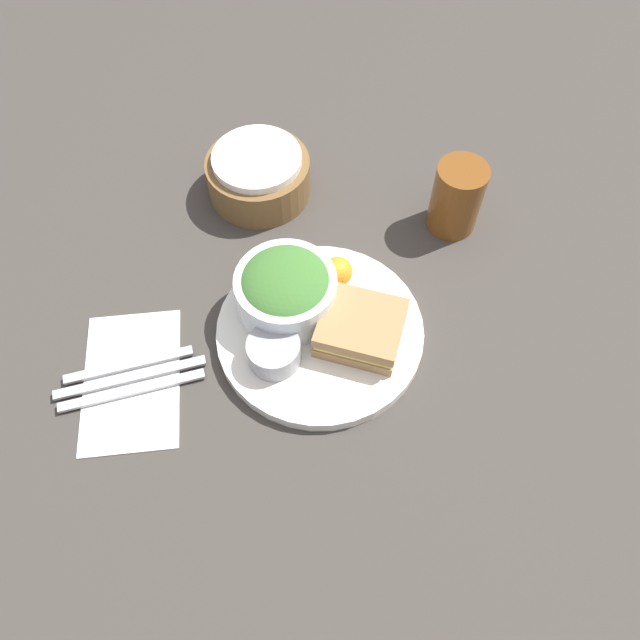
% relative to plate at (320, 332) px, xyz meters
% --- Properties ---
extents(ground_plane, '(4.00, 4.00, 0.00)m').
position_rel_plate_xyz_m(ground_plane, '(0.00, 0.00, -0.01)').
color(ground_plane, '#3D3833').
extents(plate, '(0.26, 0.26, 0.02)m').
position_rel_plate_xyz_m(plate, '(0.00, 0.00, 0.00)').
color(plate, white).
rests_on(plate, ground_plane).
extents(sandwich, '(0.13, 0.12, 0.04)m').
position_rel_plate_xyz_m(sandwich, '(0.05, -0.02, 0.03)').
color(sandwich, '#A37A4C').
rests_on(sandwich, plate).
extents(salad_bowl, '(0.13, 0.13, 0.07)m').
position_rel_plate_xyz_m(salad_bowl, '(-0.04, 0.04, 0.05)').
color(salad_bowl, white).
rests_on(salad_bowl, plate).
extents(dressing_cup, '(0.07, 0.07, 0.04)m').
position_rel_plate_xyz_m(dressing_cup, '(-0.06, -0.04, 0.03)').
color(dressing_cup, '#99999E').
rests_on(dressing_cup, plate).
extents(orange_wedge, '(0.04, 0.04, 0.04)m').
position_rel_plate_xyz_m(orange_wedge, '(0.03, 0.07, 0.03)').
color(orange_wedge, orange).
rests_on(orange_wedge, plate).
extents(drink_glass, '(0.07, 0.07, 0.11)m').
position_rel_plate_xyz_m(drink_glass, '(0.21, 0.17, 0.04)').
color(drink_glass, brown).
rests_on(drink_glass, ground_plane).
extents(bread_basket, '(0.15, 0.15, 0.07)m').
position_rel_plate_xyz_m(bread_basket, '(-0.06, 0.26, 0.03)').
color(bread_basket, brown).
rests_on(bread_basket, ground_plane).
extents(napkin, '(0.12, 0.19, 0.00)m').
position_rel_plate_xyz_m(napkin, '(-0.24, -0.04, -0.01)').
color(napkin, white).
rests_on(napkin, ground_plane).
extents(fork, '(0.18, 0.04, 0.01)m').
position_rel_plate_xyz_m(fork, '(-0.24, -0.06, -0.00)').
color(fork, '#B2B2B7').
rests_on(fork, napkin).
extents(knife, '(0.19, 0.04, 0.01)m').
position_rel_plate_xyz_m(knife, '(-0.24, -0.04, -0.00)').
color(knife, '#B2B2B7').
rests_on(knife, napkin).
extents(spoon, '(0.16, 0.04, 0.01)m').
position_rel_plate_xyz_m(spoon, '(-0.24, -0.02, -0.00)').
color(spoon, '#B2B2B7').
rests_on(spoon, napkin).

